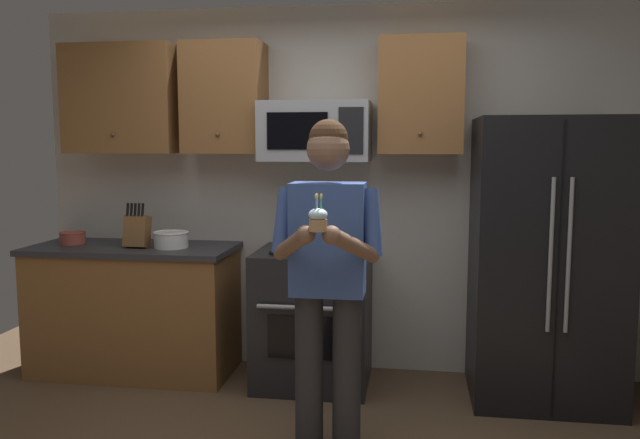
% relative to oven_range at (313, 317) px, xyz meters
% --- Properties ---
extents(wall_back, '(4.40, 0.10, 2.60)m').
position_rel_oven_range_xyz_m(wall_back, '(0.15, 0.39, 0.84)').
color(wall_back, beige).
rests_on(wall_back, ground).
extents(oven_range, '(0.76, 0.70, 0.93)m').
position_rel_oven_range_xyz_m(oven_range, '(0.00, 0.00, 0.00)').
color(oven_range, black).
rests_on(oven_range, ground).
extents(microwave, '(0.74, 0.41, 0.40)m').
position_rel_oven_range_xyz_m(microwave, '(0.00, 0.12, 1.26)').
color(microwave, '#9EA0A5').
extents(refrigerator, '(0.90, 0.75, 1.80)m').
position_rel_oven_range_xyz_m(refrigerator, '(1.50, -0.04, 0.44)').
color(refrigerator, black).
rests_on(refrigerator, ground).
extents(cabinet_row_upper, '(2.78, 0.36, 0.76)m').
position_rel_oven_range_xyz_m(cabinet_row_upper, '(-0.57, 0.17, 1.49)').
color(cabinet_row_upper, brown).
extents(counter_left, '(1.44, 0.66, 0.92)m').
position_rel_oven_range_xyz_m(counter_left, '(-1.30, 0.02, 0.00)').
color(counter_left, brown).
rests_on(counter_left, ground).
extents(knife_block, '(0.16, 0.15, 0.32)m').
position_rel_oven_range_xyz_m(knife_block, '(-1.24, -0.03, 0.57)').
color(knife_block, brown).
rests_on(knife_block, counter_left).
extents(bowl_large_white, '(0.24, 0.24, 0.11)m').
position_rel_oven_range_xyz_m(bowl_large_white, '(-1.00, -0.02, 0.52)').
color(bowl_large_white, white).
rests_on(bowl_large_white, counter_left).
extents(bowl_small_colored, '(0.19, 0.19, 0.09)m').
position_rel_oven_range_xyz_m(bowl_small_colored, '(-1.77, 0.05, 0.50)').
color(bowl_small_colored, '#B24C3F').
rests_on(bowl_small_colored, counter_left).
extents(person, '(0.60, 0.48, 1.76)m').
position_rel_oven_range_xyz_m(person, '(0.23, -0.97, 0.53)').
color(person, '#262628').
rests_on(person, ground).
extents(cupcake, '(0.09, 0.09, 0.17)m').
position_rel_oven_range_xyz_m(cupcake, '(0.23, -1.30, 0.83)').
color(cupcake, '#A87F56').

